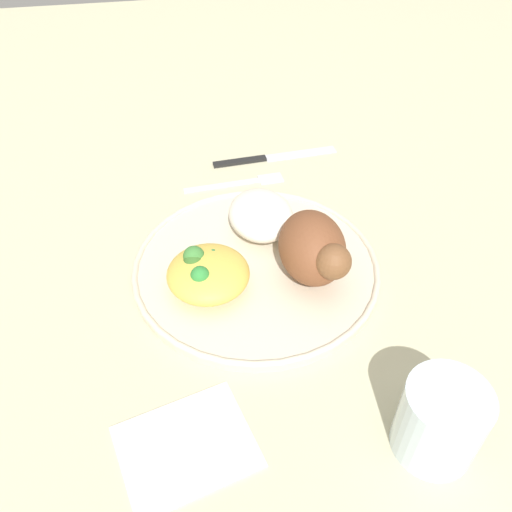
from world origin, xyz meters
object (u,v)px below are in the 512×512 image
at_px(roasted_chicken, 314,249).
at_px(knife, 265,157).
at_px(mac_cheese_with_broccoli, 207,272).
at_px(water_glass, 440,421).
at_px(napkin, 186,446).
at_px(plate, 256,267).
at_px(fork, 240,182).
at_px(rice_pile, 261,215).

xyz_separation_m(roasted_chicken, knife, (-0.26, -0.00, -0.05)).
xyz_separation_m(mac_cheese_with_broccoli, water_glass, (0.21, 0.17, 0.01)).
distance_m(roasted_chicken, napkin, 0.24).
distance_m(water_glass, napkin, 0.22).
distance_m(roasted_chicken, water_glass, 0.22).
bearing_deg(knife, plate, -13.40).
bearing_deg(fork, roasted_chicken, 13.25).
bearing_deg(fork, water_glass, 13.93).
height_order(rice_pile, fork, rice_pile).
height_order(water_glass, napkin, water_glass).
distance_m(plate, mac_cheese_with_broccoli, 0.07).
bearing_deg(napkin, rice_pile, 156.51).
bearing_deg(fork, rice_pile, 3.65).
bearing_deg(knife, rice_pile, -12.71).
xyz_separation_m(fork, napkin, (0.38, -0.11, -0.00)).
bearing_deg(plate, napkin, -25.74).
bearing_deg(plate, mac_cheese_with_broccoli, -67.44).
height_order(rice_pile, napkin, rice_pile).
bearing_deg(knife, napkin, -19.39).
relative_size(knife, water_glass, 2.52).
height_order(rice_pile, knife, rice_pile).
relative_size(roasted_chicken, knife, 0.56).
bearing_deg(fork, mac_cheese_with_broccoli, -18.49).
distance_m(rice_pile, napkin, 0.29).
bearing_deg(rice_pile, napkin, -23.49).
bearing_deg(plate, water_glass, 25.22).
relative_size(plate, napkin, 2.51).
relative_size(water_glass, napkin, 0.66).
height_order(plate, rice_pile, rice_pile).
relative_size(rice_pile, napkin, 0.84).
height_order(plate, mac_cheese_with_broccoli, mac_cheese_with_broccoli).
relative_size(rice_pile, knife, 0.50).
height_order(fork, napkin, fork).
bearing_deg(mac_cheese_with_broccoli, roasted_chicken, 87.17).
xyz_separation_m(plate, napkin, (0.20, -0.10, -0.01)).
bearing_deg(rice_pile, knife, 167.29).
height_order(roasted_chicken, water_glass, roasted_chicken).
distance_m(mac_cheese_with_broccoli, napkin, 0.19).
relative_size(plate, roasted_chicken, 2.69).
bearing_deg(fork, napkin, -15.72).
height_order(knife, napkin, knife).
height_order(mac_cheese_with_broccoli, napkin, mac_cheese_with_broccoli).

